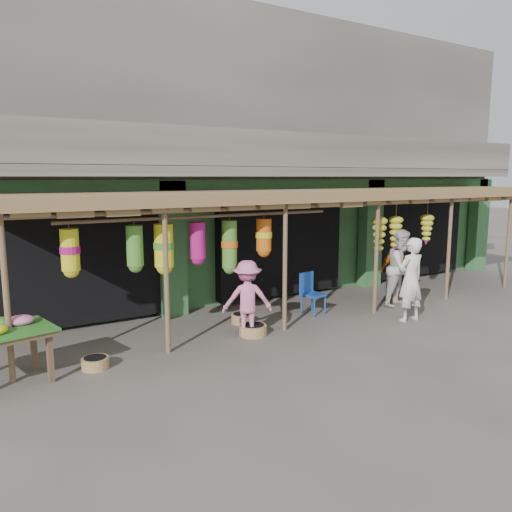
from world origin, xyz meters
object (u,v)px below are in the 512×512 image
person_right (401,268)px  person_front (411,280)px  person_vendor (395,270)px  blue_chair (310,291)px  person_shopper (247,299)px

person_right → person_front: bearing=-143.7°
person_front → person_vendor: 1.84m
person_front → person_right: (0.81, 1.00, 0.02)m
blue_chair → person_right: 2.38m
person_right → person_shopper: size_ratio=1.23×
person_front → person_shopper: person_front is taller
person_right → person_vendor: person_right is taller
blue_chair → person_front: bearing=-59.8°
blue_chair → person_shopper: person_shopper is taller
person_front → person_right: bearing=-127.8°
person_front → person_shopper: bearing=-12.9°
blue_chair → person_right: person_right is taller
person_vendor → person_shopper: (-4.63, -0.59, -0.03)m
person_front → person_right: 1.29m
person_vendor → person_front: bearing=56.6°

